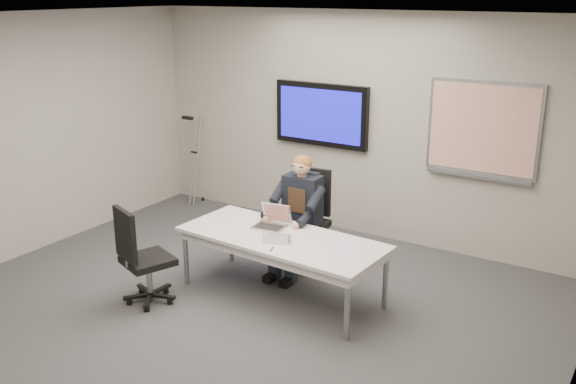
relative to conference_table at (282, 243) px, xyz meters
The scene contains 14 objects.
floor 1.12m from the conference_table, 101.49° to the right, with size 6.00×6.00×0.02m, color #373739.
ceiling 2.42m from the conference_table, 101.49° to the right, with size 6.00×6.00×0.02m, color silver.
wall_back 2.23m from the conference_table, 95.29° to the left, with size 6.00×0.02×2.80m, color #A9A298.
wall_right 3.07m from the conference_table, 18.47° to the right, with size 0.02×6.00×2.80m, color #A9A298.
conference_table is the anchor object (origin of this frame).
tv_display 2.31m from the conference_table, 108.98° to the left, with size 1.30×0.09×0.80m.
whiteboard 2.62m from the conference_table, 56.21° to the left, with size 1.25×0.08×1.10m.
office_chair_far 0.86m from the conference_table, 103.55° to the left, with size 0.59×0.59×1.11m.
office_chair_near 1.40m from the conference_table, 141.27° to the right, with size 0.63×0.63×1.03m.
seated_person 0.58m from the conference_table, 108.81° to the left, with size 0.42×0.71×1.32m.
crutch 3.26m from the conference_table, 145.37° to the left, with size 0.18×0.34×1.36m, color #B5B8BD, non-canonical shape.
laptop 0.33m from the conference_table, 141.24° to the left, with size 0.35×0.34×0.23m.
name_tent 0.22m from the conference_table, 72.51° to the right, with size 0.25×0.07×0.10m, color silver, non-canonical shape.
pen 0.35m from the conference_table, 72.79° to the right, with size 0.01×0.01×0.12m, color black.
Camera 1 is at (3.45, -4.11, 3.04)m, focal length 40.00 mm.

